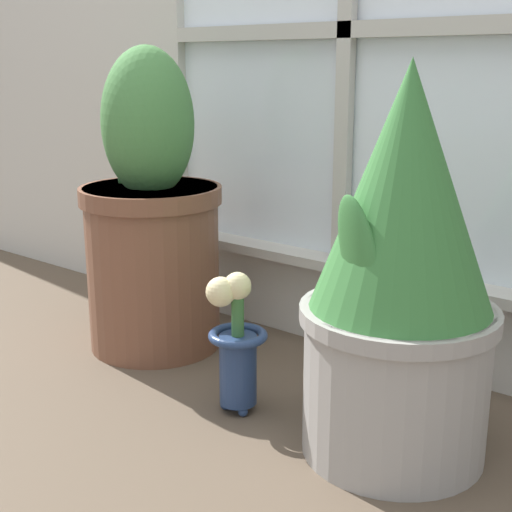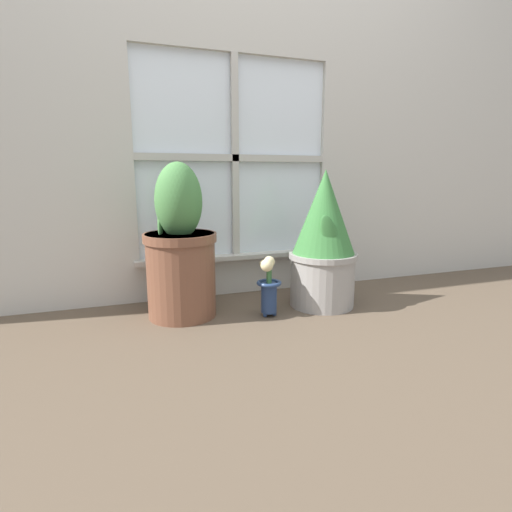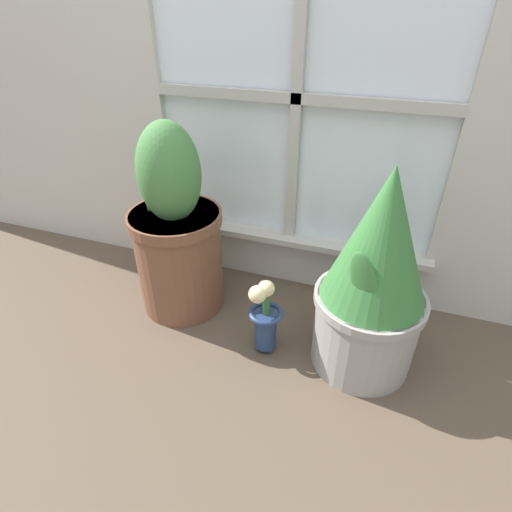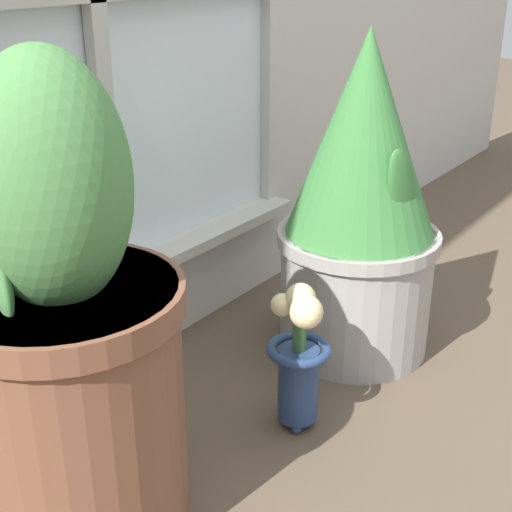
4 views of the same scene
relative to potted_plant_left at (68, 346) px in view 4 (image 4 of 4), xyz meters
name	(u,v)px [view 4 (image 4 of 4)]	position (x,y,z in m)	size (l,w,h in m)	color
ground_plane	(329,453)	(0.35, -0.23, -0.30)	(10.00, 10.00, 0.00)	brown
potted_plant_left	(68,346)	(0.00, 0.00, 0.00)	(0.33, 0.33, 0.71)	brown
potted_plant_right	(361,205)	(0.70, -0.08, 0.03)	(0.34, 0.34, 0.68)	#9E9993
flower_vase	(299,356)	(0.38, -0.14, -0.16)	(0.12, 0.12, 0.29)	navy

